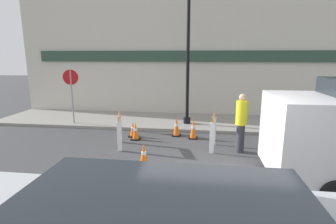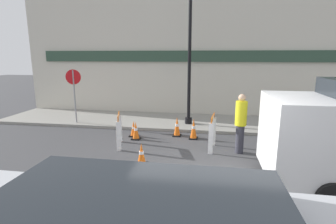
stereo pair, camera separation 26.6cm
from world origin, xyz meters
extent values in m
plane|color=#424244|center=(0.00, 0.00, 0.00)|extent=(60.00, 60.00, 0.00)
cube|color=gray|center=(0.00, 5.90, 0.06)|extent=(18.00, 2.80, 0.11)
cube|color=beige|center=(0.00, 7.38, 2.75)|extent=(18.00, 0.12, 5.50)
cube|color=#2D4738|center=(0.00, 7.27, 2.80)|extent=(16.20, 0.10, 0.50)
cylinder|color=black|center=(-0.82, 5.44, 0.23)|extent=(0.29, 0.29, 0.24)
cylinder|color=black|center=(-0.82, 5.44, 2.56)|extent=(0.13, 0.13, 4.89)
cylinder|color=gray|center=(-5.43, 4.88, 1.19)|extent=(0.06, 0.06, 2.14)
cylinder|color=red|center=(-5.43, 4.88, 1.99)|extent=(0.59, 0.15, 0.60)
cube|color=white|center=(0.08, 2.48, 0.46)|extent=(0.14, 0.07, 0.93)
cube|color=white|center=(0.17, 3.24, 0.46)|extent=(0.14, 0.07, 0.93)
cube|color=orange|center=(0.12, 2.86, 1.00)|extent=(0.12, 0.83, 0.15)
cube|color=white|center=(0.12, 2.86, 1.00)|extent=(0.06, 0.25, 0.13)
cube|color=white|center=(-2.91, 3.10, 0.45)|extent=(0.14, 0.10, 0.90)
cube|color=white|center=(-2.67, 2.30, 0.45)|extent=(0.14, 0.10, 0.90)
cube|color=orange|center=(-2.79, 2.70, 0.98)|extent=(0.28, 0.86, 0.15)
cube|color=white|center=(-2.79, 2.70, 0.98)|extent=(0.11, 0.26, 0.14)
cube|color=black|center=(-1.71, 1.37, 0.02)|extent=(0.30, 0.30, 0.04)
cone|color=orange|center=(-1.71, 1.37, 0.31)|extent=(0.23, 0.23, 0.55)
cylinder|color=white|center=(-1.71, 1.37, 0.34)|extent=(0.13, 0.13, 0.08)
cube|color=black|center=(-2.47, 3.45, 0.02)|extent=(0.30, 0.30, 0.04)
cone|color=orange|center=(-2.47, 3.45, 0.33)|extent=(0.22, 0.22, 0.57)
cylinder|color=white|center=(-2.47, 3.45, 0.36)|extent=(0.13, 0.13, 0.08)
cube|color=black|center=(-2.64, 3.76, 0.02)|extent=(0.30, 0.30, 0.04)
cone|color=orange|center=(-2.64, 3.76, 0.30)|extent=(0.22, 0.22, 0.51)
cylinder|color=white|center=(-2.64, 3.76, 0.32)|extent=(0.13, 0.13, 0.07)
cube|color=black|center=(-1.11, 4.05, 0.02)|extent=(0.30, 0.30, 0.04)
cone|color=orange|center=(-1.11, 4.05, 0.37)|extent=(0.23, 0.22, 0.67)
cylinder|color=white|center=(-1.11, 4.05, 0.41)|extent=(0.13, 0.13, 0.09)
cube|color=black|center=(-0.51, 3.82, 0.02)|extent=(0.30, 0.30, 0.04)
cone|color=orange|center=(-0.51, 3.82, 0.38)|extent=(0.23, 0.22, 0.68)
cylinder|color=white|center=(-0.51, 3.82, 0.41)|extent=(0.13, 0.13, 0.10)
cylinder|color=#33333D|center=(0.92, 2.68, 0.43)|extent=(0.27, 0.27, 0.85)
cylinder|color=yellow|center=(0.92, 2.68, 1.20)|extent=(0.37, 0.37, 0.71)
sphere|color=#DBAD89|center=(0.92, 2.68, 1.66)|extent=(0.23, 0.23, 0.21)
cylinder|color=black|center=(2.27, 1.79, 0.30)|extent=(0.60, 0.18, 0.60)
cylinder|color=black|center=(2.27, -0.17, 0.30)|extent=(0.60, 0.18, 0.60)
camera|label=1|loc=(-0.25, -4.96, 2.84)|focal=28.00mm
camera|label=2|loc=(0.01, -4.92, 2.84)|focal=28.00mm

